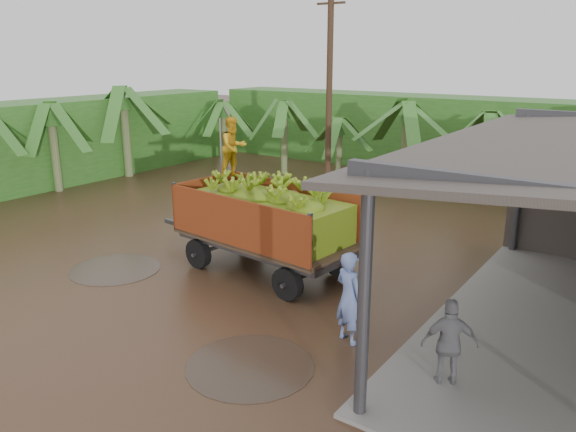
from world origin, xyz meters
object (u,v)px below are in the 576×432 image
object	(u,v)px
banana_trailer	(266,218)
man_blue	(349,297)
man_grey	(450,344)
utility_pole	(329,94)

from	to	relation	value
banana_trailer	man_blue	bearing A→B (deg)	-24.08
man_blue	man_grey	world-z (taller)	man_blue
utility_pole	banana_trailer	bearing A→B (deg)	-69.71
banana_trailer	man_blue	world-z (taller)	banana_trailer
utility_pole	man_blue	bearing A→B (deg)	-56.88
utility_pole	man_grey	bearing A→B (deg)	-50.23
banana_trailer	man_blue	distance (m)	4.22
man_blue	utility_pole	distance (m)	12.50
man_blue	man_grey	xyz separation A→B (m)	(2.19, -0.44, -0.13)
banana_trailer	man_blue	size ratio (longest dim) A/B	3.56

